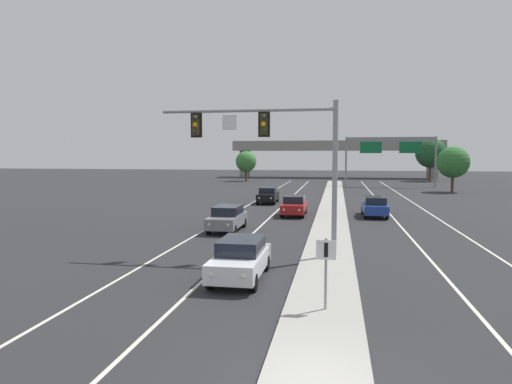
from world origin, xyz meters
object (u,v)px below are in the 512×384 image
(median_sign_post, at_px, (326,263))
(car_receding_blue, at_px, (374,206))
(car_oncoming_white, at_px, (241,258))
(tree_far_left_a, at_px, (246,162))
(overhead_signal_mast, at_px, (276,144))
(car_oncoming_red, at_px, (294,205))
(tree_far_right_a, at_px, (431,153))
(highway_sign_gantry, at_px, (390,146))
(tree_far_right_c, at_px, (453,162))
(car_oncoming_black, at_px, (268,195))
(car_oncoming_grey, at_px, (227,218))

(median_sign_post, distance_m, car_receding_blue, 23.06)
(car_oncoming_white, height_order, tree_far_left_a, tree_far_left_a)
(overhead_signal_mast, distance_m, car_receding_blue, 17.01)
(car_oncoming_red, xyz_separation_m, tree_far_left_a, (-12.94, 44.80, 2.74))
(median_sign_post, bearing_deg, tree_far_right_a, 76.96)
(overhead_signal_mast, distance_m, tree_far_right_a, 68.84)
(car_oncoming_white, relative_size, highway_sign_gantry, 0.34)
(overhead_signal_mast, bearing_deg, car_receding_blue, 69.42)
(tree_far_left_a, height_order, tree_far_right_a, tree_far_right_a)
(car_oncoming_white, bearing_deg, tree_far_right_a, 73.76)
(median_sign_post, xyz_separation_m, car_receding_blue, (3.23, 22.82, -0.77))
(tree_far_left_a, bearing_deg, highway_sign_gantry, -22.73)
(median_sign_post, distance_m, tree_far_right_a, 75.51)
(overhead_signal_mast, height_order, car_oncoming_red, overhead_signal_mast)
(car_oncoming_white, relative_size, car_receding_blue, 1.00)
(tree_far_right_c, height_order, tree_far_right_a, tree_far_right_a)
(car_oncoming_black, height_order, highway_sign_gantry, highway_sign_gantry)
(car_oncoming_red, xyz_separation_m, tree_far_right_c, (18.06, 26.15, 3.04))
(overhead_signal_mast, distance_m, car_oncoming_red, 15.57)
(car_oncoming_black, bearing_deg, car_oncoming_grey, -90.39)
(median_sign_post, distance_m, car_oncoming_white, 4.88)
(overhead_signal_mast, bearing_deg, highway_sign_gantry, 77.88)
(highway_sign_gantry, bearing_deg, tree_far_left_a, 157.27)
(car_oncoming_red, height_order, tree_far_left_a, tree_far_left_a)
(overhead_signal_mast, distance_m, highway_sign_gantry, 50.71)
(car_oncoming_black, distance_m, tree_far_left_a, 37.42)
(car_oncoming_white, relative_size, tree_far_left_a, 0.82)
(median_sign_post, height_order, tree_far_right_c, tree_far_right_c)
(median_sign_post, height_order, car_oncoming_grey, median_sign_post)
(median_sign_post, xyz_separation_m, car_oncoming_black, (-6.48, 31.06, -0.77))
(car_oncoming_red, bearing_deg, overhead_signal_mast, -88.04)
(tree_far_right_c, bearing_deg, highway_sign_gantry, 128.90)
(car_oncoming_red, xyz_separation_m, car_receding_blue, (6.27, 0.47, 0.00))
(car_oncoming_white, height_order, highway_sign_gantry, highway_sign_gantry)
(overhead_signal_mast, xyz_separation_m, car_oncoming_black, (-3.95, 23.59, -4.56))
(tree_far_right_c, bearing_deg, overhead_signal_mast, -113.16)
(median_sign_post, xyz_separation_m, car_oncoming_red, (-3.04, 22.35, -0.77))
(car_receding_blue, bearing_deg, car_oncoming_black, 139.67)
(car_receding_blue, height_order, tree_far_right_c, tree_far_right_c)
(car_oncoming_grey, height_order, tree_far_right_a, tree_far_right_a)
(car_oncoming_grey, distance_m, tree_far_left_a, 53.70)
(car_oncoming_white, height_order, car_oncoming_red, same)
(car_oncoming_white, distance_m, highway_sign_gantry, 55.11)
(overhead_signal_mast, height_order, car_receding_blue, overhead_signal_mast)
(median_sign_post, height_order, car_receding_blue, median_sign_post)
(car_oncoming_grey, relative_size, tree_far_right_c, 0.76)
(car_oncoming_black, height_order, car_receding_blue, same)
(car_oncoming_black, bearing_deg, tree_far_left_a, 104.75)
(car_oncoming_grey, xyz_separation_m, tree_far_right_c, (21.61, 34.15, 3.04))
(car_oncoming_black, xyz_separation_m, tree_far_right_c, (21.50, 17.43, 3.04))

